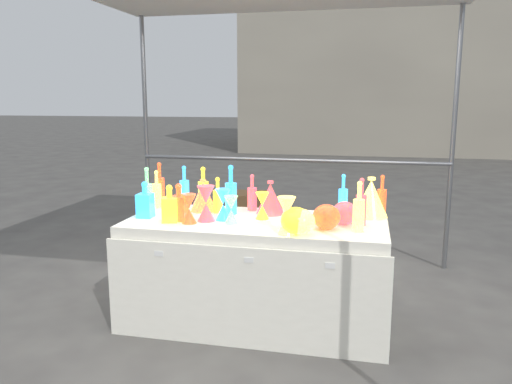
% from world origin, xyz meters
% --- Properties ---
extents(ground, '(80.00, 80.00, 0.00)m').
position_xyz_m(ground, '(0.00, 0.00, 0.00)').
color(ground, '#65625D').
rests_on(ground, ground).
extents(display_table, '(1.84, 0.83, 0.75)m').
position_xyz_m(display_table, '(0.00, -0.01, 0.37)').
color(display_table, white).
rests_on(display_table, ground).
extents(background_building, '(14.00, 6.00, 6.00)m').
position_xyz_m(background_building, '(4.00, 14.00, 3.00)').
color(background_building, '#A69E8B').
rests_on(background_building, ground).
extents(cardboard_box_closed, '(0.63, 0.49, 0.42)m').
position_xyz_m(cardboard_box_closed, '(-0.68, 2.69, 0.21)').
color(cardboard_box_closed, '#966C43').
rests_on(cardboard_box_closed, ground).
extents(cardboard_box_flat, '(0.79, 0.61, 0.06)m').
position_xyz_m(cardboard_box_flat, '(0.15, 1.97, 0.03)').
color(cardboard_box_flat, '#966C43').
rests_on(cardboard_box_flat, ground).
extents(bottle_0, '(0.09, 0.09, 0.32)m').
position_xyz_m(bottle_0, '(-0.50, 0.35, 0.91)').
color(bottle_0, '#CC4413').
rests_on(bottle_0, display_table).
extents(bottle_1, '(0.09, 0.09, 0.32)m').
position_xyz_m(bottle_1, '(-0.66, 0.34, 0.91)').
color(bottle_1, '#198D2D').
rests_on(bottle_1, display_table).
extents(bottle_2, '(0.10, 0.10, 0.35)m').
position_xyz_m(bottle_2, '(-0.85, 0.31, 0.92)').
color(bottle_2, orange).
rests_on(bottle_2, display_table).
extents(bottle_3, '(0.07, 0.07, 0.28)m').
position_xyz_m(bottle_3, '(-0.10, 0.30, 0.89)').
color(bottle_3, '#1D1A98').
rests_on(bottle_3, display_table).
extents(bottle_4, '(0.08, 0.08, 0.29)m').
position_xyz_m(bottle_4, '(-0.85, 0.26, 0.90)').
color(bottle_4, '#158485').
rests_on(bottle_4, display_table).
extents(bottle_5, '(0.09, 0.09, 0.35)m').
position_xyz_m(bottle_5, '(-0.83, 0.03, 0.92)').
color(bottle_5, '#BA2598').
rests_on(bottle_5, display_table).
extents(bottle_6, '(0.08, 0.08, 0.27)m').
position_xyz_m(bottle_6, '(-0.33, 0.16, 0.88)').
color(bottle_6, '#CC4413').
rests_on(bottle_6, display_table).
extents(bottle_7, '(0.10, 0.10, 0.36)m').
position_xyz_m(bottle_7, '(-0.22, 0.15, 0.93)').
color(bottle_7, '#198D2D').
rests_on(bottle_7, display_table).
extents(decanter_0, '(0.13, 0.13, 0.26)m').
position_xyz_m(decanter_0, '(-0.57, -0.18, 0.88)').
color(decanter_0, '#CC4413').
rests_on(decanter_0, display_table).
extents(decanter_1, '(0.11, 0.11, 0.26)m').
position_xyz_m(decanter_1, '(-0.52, -0.12, 0.88)').
color(decanter_1, orange).
rests_on(decanter_1, display_table).
extents(decanter_2, '(0.11, 0.11, 0.26)m').
position_xyz_m(decanter_2, '(-0.79, -0.09, 0.88)').
color(decanter_2, '#198D2D').
rests_on(decanter_2, display_table).
extents(hourglass_0, '(0.12, 0.12, 0.20)m').
position_xyz_m(hourglass_0, '(-0.43, -0.19, 0.85)').
color(hourglass_0, orange).
rests_on(hourglass_0, display_table).
extents(hourglass_1, '(0.13, 0.13, 0.25)m').
position_xyz_m(hourglass_1, '(-0.33, -0.10, 0.87)').
color(hourglass_1, '#1D1A98').
rests_on(hourglass_1, display_table).
extents(hourglass_2, '(0.15, 0.15, 0.24)m').
position_xyz_m(hourglass_2, '(0.26, -0.31, 0.87)').
color(hourglass_2, '#158485').
rests_on(hourglass_2, display_table).
extents(hourglass_3, '(0.11, 0.11, 0.19)m').
position_xyz_m(hourglass_3, '(-0.14, -0.13, 0.85)').
color(hourglass_3, '#BA2598').
rests_on(hourglass_3, display_table).
extents(hourglass_4, '(0.12, 0.12, 0.19)m').
position_xyz_m(hourglass_4, '(0.03, 0.04, 0.85)').
color(hourglass_4, '#CC4413').
rests_on(hourglass_4, display_table).
extents(hourglass_5, '(0.14, 0.14, 0.22)m').
position_xyz_m(hourglass_5, '(-0.23, -0.05, 0.86)').
color(hourglass_5, '#198D2D').
rests_on(hourglass_5, display_table).
extents(globe_0, '(0.20, 0.20, 0.15)m').
position_xyz_m(globe_0, '(0.32, -0.30, 0.83)').
color(globe_0, '#CC4413').
rests_on(globe_0, display_table).
extents(globe_1, '(0.19, 0.19, 0.14)m').
position_xyz_m(globe_1, '(0.35, -0.30, 0.82)').
color(globe_1, '#158485').
rests_on(globe_1, display_table).
extents(globe_2, '(0.24, 0.24, 0.15)m').
position_xyz_m(globe_2, '(0.50, -0.14, 0.82)').
color(globe_2, orange).
rests_on(globe_2, display_table).
extents(globe_3, '(0.20, 0.20, 0.14)m').
position_xyz_m(globe_3, '(0.61, 0.03, 0.82)').
color(globe_3, '#1D1A98').
rests_on(globe_3, display_table).
extents(lampshade_0, '(0.26, 0.26, 0.24)m').
position_xyz_m(lampshade_0, '(-0.45, 0.21, 0.87)').
color(lampshade_0, yellow).
rests_on(lampshade_0, display_table).
extents(lampshade_2, '(0.22, 0.22, 0.25)m').
position_xyz_m(lampshade_2, '(0.06, 0.21, 0.87)').
color(lampshade_2, '#1D1A98').
rests_on(lampshade_2, display_table).
extents(lampshade_3, '(0.32, 0.32, 0.29)m').
position_xyz_m(lampshade_3, '(0.78, 0.28, 0.89)').
color(lampshade_3, '#158485').
rests_on(lampshade_3, display_table).
extents(bottle_8, '(0.09, 0.09, 0.30)m').
position_xyz_m(bottle_8, '(0.58, 0.28, 0.90)').
color(bottle_8, '#198D2D').
rests_on(bottle_8, display_table).
extents(bottle_9, '(0.08, 0.08, 0.30)m').
position_xyz_m(bottle_9, '(0.86, 0.36, 0.90)').
color(bottle_9, orange).
rests_on(bottle_9, display_table).
extents(bottle_10, '(0.08, 0.08, 0.32)m').
position_xyz_m(bottle_10, '(0.72, 0.02, 0.91)').
color(bottle_10, '#1D1A98').
rests_on(bottle_10, display_table).
extents(bottle_11, '(0.10, 0.10, 0.33)m').
position_xyz_m(bottle_11, '(0.70, -0.16, 0.91)').
color(bottle_11, '#158485').
rests_on(bottle_11, display_table).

